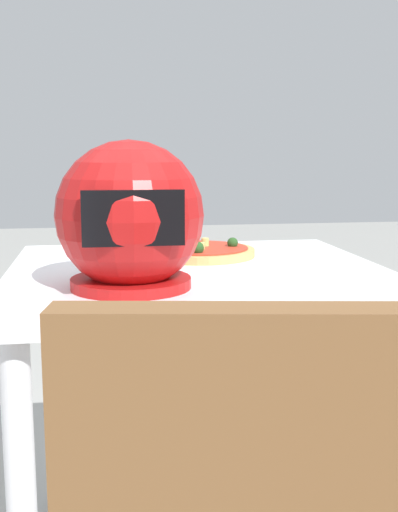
# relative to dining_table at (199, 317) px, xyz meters

# --- Properties ---
(dining_table) EXTENTS (0.82, 0.81, 0.73)m
(dining_table) POSITION_rel_dining_table_xyz_m (0.00, 0.00, 0.00)
(dining_table) COLOR white
(dining_table) RESTS_ON ground
(pizza_plate) EXTENTS (0.30, 0.30, 0.01)m
(pizza_plate) POSITION_rel_dining_table_xyz_m (-0.02, -0.09, 0.12)
(pizza_plate) COLOR white
(pizza_plate) RESTS_ON dining_table
(pizza) EXTENTS (0.26, 0.26, 0.06)m
(pizza) POSITION_rel_dining_table_xyz_m (-0.02, -0.10, 0.13)
(pizza) COLOR tan
(pizza) RESTS_ON pizza_plate
(motorcycle_helmet) EXTENTS (0.27, 0.27, 0.27)m
(motorcycle_helmet) POSITION_rel_dining_table_xyz_m (0.16, 0.18, 0.24)
(motorcycle_helmet) COLOR #B21414
(motorcycle_helmet) RESTS_ON dining_table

